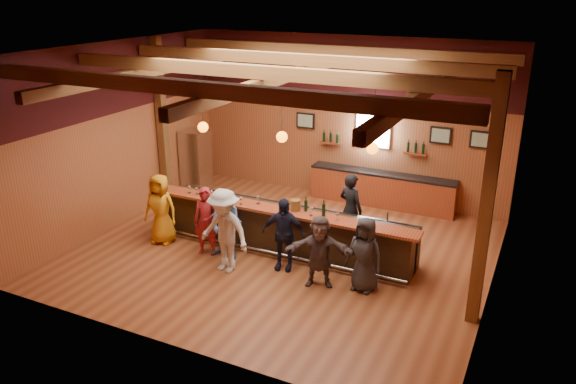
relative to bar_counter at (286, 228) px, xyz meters
The scene contains 27 objects.
room 2.69m from the bar_counter, 100.24° to the right, with size 9.04×9.00×4.52m.
bar_counter is the anchor object (origin of this frame).
back_bar_cabinet 3.76m from the bar_counter, 71.66° to the left, with size 4.00×0.52×0.95m.
window 4.17m from the bar_counter, 78.34° to the left, with size 0.95×0.09×0.95m.
framed_pictures 4.42m from the bar_counter, 66.46° to the left, with size 5.35×0.05×0.45m.
wine_shelves 3.97m from the bar_counter, 78.14° to the left, with size 3.00×0.18×0.30m.
pendant_lights 2.19m from the bar_counter, 96.37° to the right, with size 4.24×0.24×1.37m.
stainless_fridge 4.81m from the bar_counter, 149.24° to the left, with size 0.70×0.70×1.80m, color silver.
customer_orange 2.96m from the bar_counter, 161.74° to the right, with size 0.82×0.53×1.68m, color #C47C12.
customer_redvest 1.81m from the bar_counter, 147.02° to the right, with size 0.58×0.38×1.58m, color maroon.
customer_denim 1.40m from the bar_counter, 137.04° to the right, with size 0.77×0.60×1.58m, color #4B6C97.
customer_white 1.68m from the bar_counter, 115.71° to the right, with size 1.19×0.68×1.84m, color beige.
customer_navy 0.98m from the bar_counter, 67.40° to the right, with size 0.94×0.39×1.61m, color black.
customer_brown 1.78m from the bar_counter, 41.66° to the right, with size 1.39×0.44×1.50m, color #514141.
customer_dark 2.40m from the bar_counter, 23.69° to the right, with size 0.75×0.49×1.54m, color #2B2A2D.
bartender 1.57m from the bar_counter, 38.21° to the left, with size 0.63×0.41×1.72m, color black.
ice_bucket 0.82m from the bar_counter, 33.74° to the right, with size 0.22×0.22×0.24m, color brown.
bottle_a 0.93m from the bar_counter, 16.65° to the right, with size 0.07×0.07×0.32m.
bottle_b 1.27m from the bar_counter, 13.69° to the right, with size 0.08×0.08×0.35m.
glass_a 2.50m from the bar_counter, behind, with size 0.08×0.08×0.19m.
glass_b 2.30m from the bar_counter, behind, with size 0.08×0.08×0.18m.
glass_c 1.92m from the bar_counter, 168.61° to the right, with size 0.08×0.08×0.18m.
glass_d 1.24m from the bar_counter, 154.39° to the right, with size 0.08×0.08×0.18m.
glass_e 0.96m from the bar_counter, 158.08° to the right, with size 0.09×0.09×0.20m.
glass_f 1.11m from the bar_counter, 24.70° to the right, with size 0.09×0.09×0.19m.
glass_g 1.58m from the bar_counter, 14.15° to the right, with size 0.08×0.08×0.17m.
glass_h 2.22m from the bar_counter, ahead, with size 0.08×0.08×0.17m.
Camera 1 is at (5.13, -10.37, 5.77)m, focal length 35.00 mm.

